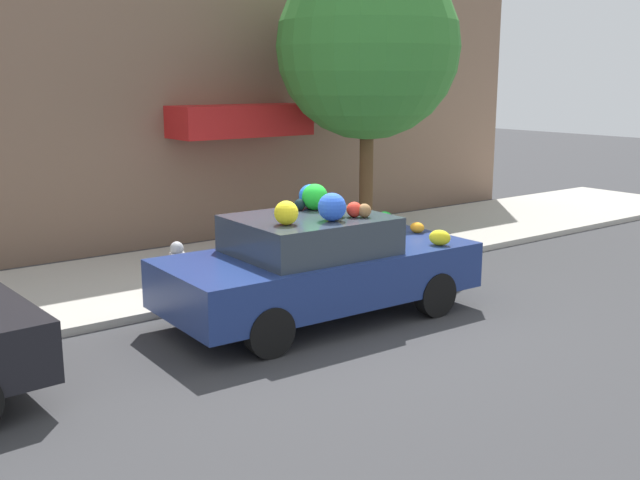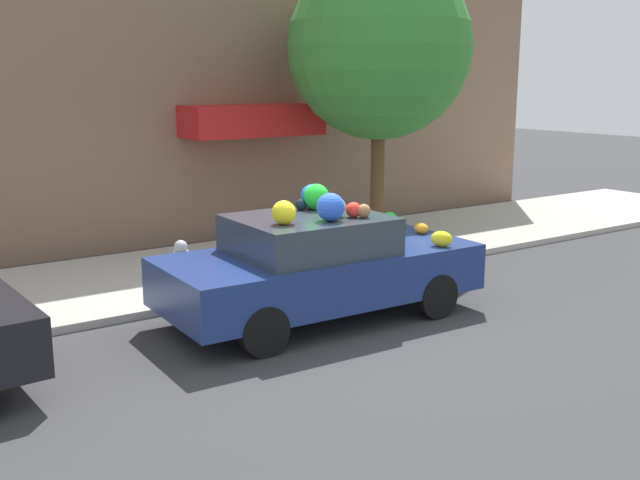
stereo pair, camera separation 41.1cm
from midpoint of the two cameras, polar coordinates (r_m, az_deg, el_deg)
The scene contains 6 objects.
ground_plane at distance 9.40m, azimuth 0.96°, elevation -5.81°, with size 60.00×60.00×0.00m, color #38383A.
sidewalk_curb at distance 11.60m, azimuth -6.78°, elevation -2.13°, with size 24.00×3.20×0.10m.
building_facade at distance 13.29m, azimuth -11.43°, elevation 11.89°, with size 18.00×1.20×5.83m.
street_tree at distance 13.11m, azimuth 5.48°, elevation 14.40°, with size 3.13×3.13×4.89m.
fire_hydrant at distance 10.16m, azimuth -9.37°, elevation -1.97°, with size 0.20×0.20×0.70m.
art_car at distance 9.13m, azimuth 1.17°, elevation -1.83°, with size 3.96×1.81×1.62m.
Camera 2 is at (-5.01, -7.40, 2.91)m, focal length 42.00 mm.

